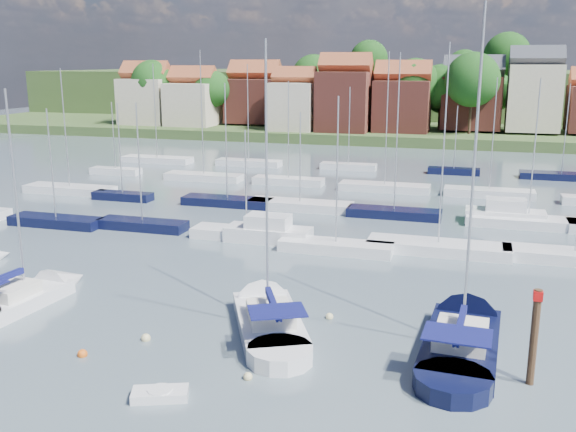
% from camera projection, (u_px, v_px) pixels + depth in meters
% --- Properties ---
extents(ground, '(260.00, 260.00, 0.00)m').
position_uv_depth(ground, '(372.00, 197.00, 69.71)').
color(ground, '#495663').
rests_on(ground, ground).
extents(sailboat_left, '(3.70, 10.47, 14.00)m').
position_uv_depth(sailboat_left, '(34.00, 295.00, 39.42)').
color(sailboat_left, silver).
rests_on(sailboat_left, ground).
extents(sailboat_centre, '(8.40, 12.65, 16.88)m').
position_uv_depth(sailboat_centre, '(265.00, 313.00, 36.65)').
color(sailboat_centre, silver).
rests_on(sailboat_centre, ground).
extents(sailboat_navy, '(4.28, 13.65, 18.58)m').
position_uv_depth(sailboat_navy, '(464.00, 331.00, 34.18)').
color(sailboat_navy, black).
rests_on(sailboat_navy, ground).
extents(tender, '(2.68, 1.94, 0.53)m').
position_uv_depth(tender, '(160.00, 394.00, 28.00)').
color(tender, silver).
rests_on(tender, ground).
extents(timber_piling, '(0.40, 0.40, 6.82)m').
position_uv_depth(timber_piling, '(532.00, 356.00, 29.00)').
color(timber_piling, '#4C331E').
rests_on(timber_piling, ground).
extents(buoy_b, '(0.51, 0.51, 0.51)m').
position_uv_depth(buoy_b, '(83.00, 356.00, 32.09)').
color(buoy_b, '#D85914').
rests_on(buoy_b, ground).
extents(buoy_c, '(0.51, 0.51, 0.51)m').
position_uv_depth(buoy_c, '(146.00, 340.00, 33.92)').
color(buoy_c, beige).
rests_on(buoy_c, ground).
extents(buoy_d, '(0.44, 0.44, 0.44)m').
position_uv_depth(buoy_d, '(248.00, 379.00, 29.78)').
color(buoy_d, beige).
rests_on(buoy_d, ground).
extents(buoy_e, '(0.44, 0.44, 0.44)m').
position_uv_depth(buoy_e, '(329.00, 318.00, 36.80)').
color(buoy_e, beige).
rests_on(buoy_e, ground).
extents(marina_field, '(79.62, 41.41, 15.93)m').
position_uv_depth(marina_field, '(383.00, 204.00, 64.56)').
color(marina_field, silver).
rests_on(marina_field, ground).
extents(far_shore_town, '(212.46, 90.00, 22.27)m').
position_uv_depth(far_shore_town, '(444.00, 103.00, 154.39)').
color(far_shore_town, '#41572B').
rests_on(far_shore_town, ground).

